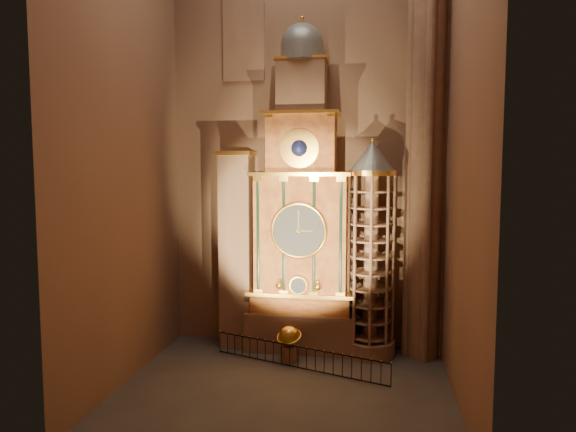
% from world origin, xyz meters
% --- Properties ---
extents(floor, '(14.00, 14.00, 0.00)m').
position_xyz_m(floor, '(0.00, 0.00, 0.00)').
color(floor, '#383330').
rests_on(floor, ground).
extents(wall_back, '(22.00, 0.00, 22.00)m').
position_xyz_m(wall_back, '(0.00, 6.00, 11.00)').
color(wall_back, '#90694D').
rests_on(wall_back, floor).
extents(wall_left, '(0.00, 22.00, 22.00)m').
position_xyz_m(wall_left, '(-7.00, 0.00, 11.00)').
color(wall_left, '#90694D').
rests_on(wall_left, floor).
extents(wall_right, '(0.00, 22.00, 22.00)m').
position_xyz_m(wall_right, '(7.00, 0.00, 11.00)').
color(wall_right, '#90694D').
rests_on(wall_right, floor).
extents(astronomical_clock, '(5.60, 2.41, 16.70)m').
position_xyz_m(astronomical_clock, '(0.00, 4.96, 6.68)').
color(astronomical_clock, '#8C634C').
rests_on(astronomical_clock, floor).
extents(portrait_tower, '(1.80, 1.60, 10.20)m').
position_xyz_m(portrait_tower, '(-3.40, 4.98, 5.15)').
color(portrait_tower, '#8C634C').
rests_on(portrait_tower, floor).
extents(stair_turret, '(2.50, 2.50, 10.80)m').
position_xyz_m(stair_turret, '(3.50, 4.70, 5.27)').
color(stair_turret, '#8C634C').
rests_on(stair_turret, floor).
extents(gothic_pier, '(2.04, 2.04, 22.00)m').
position_xyz_m(gothic_pier, '(6.10, 5.00, 11.00)').
color(gothic_pier, '#8C634C').
rests_on(gothic_pier, floor).
extents(stained_glass_window, '(2.20, 0.14, 5.20)m').
position_xyz_m(stained_glass_window, '(-3.20, 5.92, 16.50)').
color(stained_glass_window, navy).
rests_on(stained_glass_window, wall_back).
extents(celestial_globe, '(1.50, 1.45, 1.76)m').
position_xyz_m(celestial_globe, '(-0.34, 3.10, 1.05)').
color(celestial_globe, '#8C634C').
rests_on(celestial_globe, floor).
extents(iron_railing, '(8.42, 2.98, 1.05)m').
position_xyz_m(iron_railing, '(0.23, 2.23, 0.57)').
color(iron_railing, black).
rests_on(iron_railing, floor).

